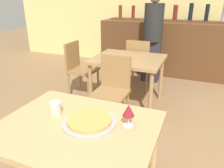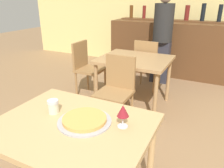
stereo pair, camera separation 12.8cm
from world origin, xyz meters
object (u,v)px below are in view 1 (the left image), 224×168
(wine_glass, at_px, (129,111))
(chair_far_side_back, at_px, (139,61))
(chair_far_side_front, at_px, (112,87))
(cheese_shaker, at_px, (56,108))
(chair_far_side_left, at_px, (79,66))
(person_standing, at_px, (153,35))
(pizza_tray, at_px, (89,121))

(wine_glass, bearing_deg, chair_far_side_back, 103.61)
(wine_glass, bearing_deg, chair_far_side_front, 117.05)
(chair_far_side_front, relative_size, cheese_shaker, 8.57)
(chair_far_side_back, bearing_deg, chair_far_side_left, 35.93)
(person_standing, bearing_deg, chair_far_side_front, -93.20)
(wine_glass, bearing_deg, cheese_shaker, -173.90)
(cheese_shaker, xyz_separation_m, wine_glass, (0.53, 0.06, 0.06))
(chair_far_side_front, height_order, wine_glass, wine_glass)
(chair_far_side_back, bearing_deg, chair_far_side_front, 90.00)
(chair_far_side_left, relative_size, wine_glass, 5.50)
(pizza_tray, relative_size, cheese_shaker, 3.64)
(cheese_shaker, bearing_deg, chair_far_side_left, 115.68)
(chair_far_side_front, relative_size, chair_far_side_left, 1.00)
(pizza_tray, bearing_deg, chair_far_side_front, 104.24)
(chair_far_side_front, distance_m, cheese_shaker, 1.15)
(cheese_shaker, distance_m, person_standing, 2.83)
(pizza_tray, height_order, cheese_shaker, cheese_shaker)
(chair_far_side_back, relative_size, wine_glass, 5.50)
(wine_glass, bearing_deg, person_standing, 99.18)
(person_standing, bearing_deg, cheese_shaker, -91.76)
(chair_far_side_front, relative_size, wine_glass, 5.50)
(chair_far_side_front, bearing_deg, cheese_shaker, -89.55)
(chair_far_side_back, xyz_separation_m, pizza_tray, (0.29, -2.31, 0.23))
(cheese_shaker, height_order, wine_glass, wine_glass)
(person_standing, xyz_separation_m, wine_glass, (0.45, -2.77, -0.04))
(chair_far_side_back, distance_m, chair_far_side_left, 1.00)
(chair_far_side_front, xyz_separation_m, chair_far_side_back, (-0.00, 1.18, 0.00))
(chair_far_side_left, relative_size, cheese_shaker, 8.57)
(chair_far_side_left, distance_m, wine_glass, 2.16)
(pizza_tray, distance_m, person_standing, 2.85)
(person_standing, bearing_deg, chair_far_side_left, -129.14)
(person_standing, bearing_deg, pizza_tray, -86.13)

